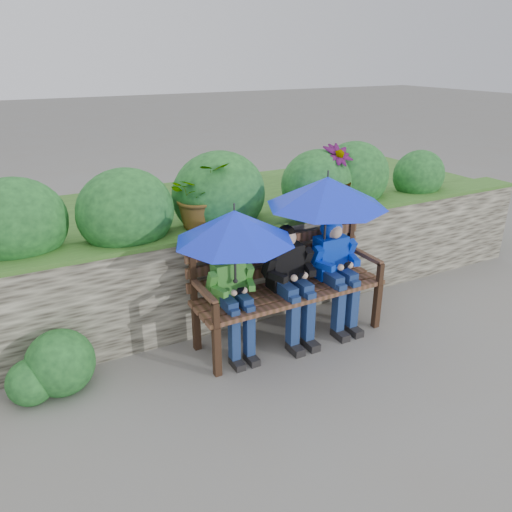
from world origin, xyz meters
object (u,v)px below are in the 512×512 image
boy_left (233,294)px  boy_middle (290,277)px  umbrella_left (234,226)px  umbrella_right (327,192)px  park_bench (286,282)px  boy_right (335,263)px

boy_left → boy_middle: boy_middle is taller
umbrella_left → umbrella_right: (1.00, 0.10, 0.15)m
umbrella_right → umbrella_left: bearing=-174.5°
park_bench → umbrella_right: (0.41, -0.02, 0.84)m
umbrella_right → boy_left: bearing=-176.7°
boy_right → umbrella_left: umbrella_left is taller
boy_middle → boy_right: size_ratio=1.00×
boy_right → umbrella_right: (-0.10, 0.05, 0.72)m
boy_left → umbrella_left: umbrella_left is taller
boy_right → boy_left: bearing=-179.8°
boy_left → umbrella_right: bearing=3.3°
park_bench → boy_left: size_ratio=1.78×
boy_middle → umbrella_left: 0.84m
boy_middle → park_bench: bearing=82.7°
boy_left → boy_right: boy_right is taller
park_bench → boy_left: (-0.60, -0.08, 0.05)m
boy_right → umbrella_left: bearing=-177.8°
boy_middle → boy_right: (0.52, 0.01, 0.04)m
park_bench → boy_left: bearing=-172.5°
park_bench → umbrella_left: (-0.59, -0.12, 0.69)m
boy_middle → boy_right: boy_middle is taller
park_bench → boy_right: 0.53m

